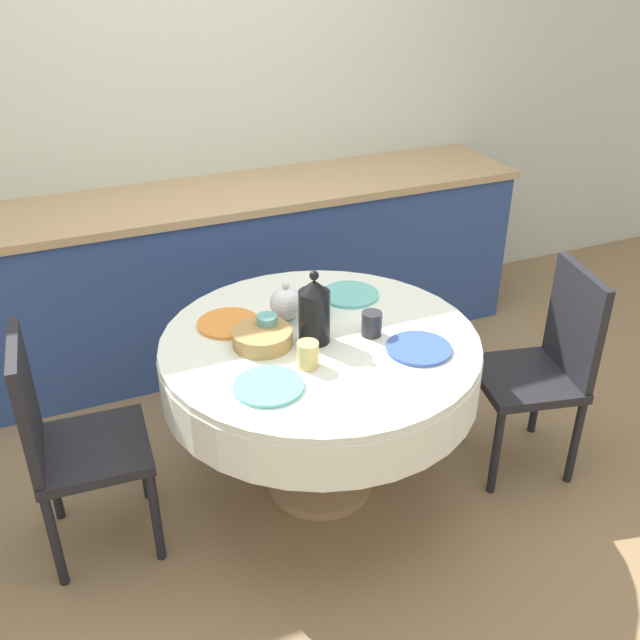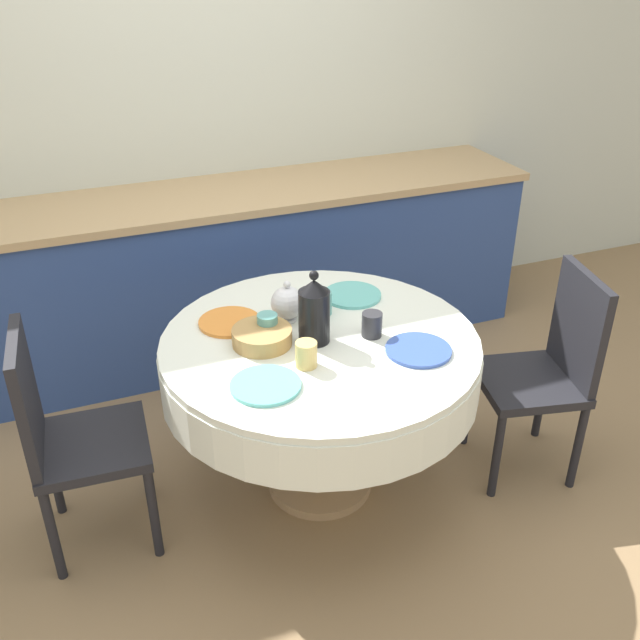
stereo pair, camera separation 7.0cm
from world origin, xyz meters
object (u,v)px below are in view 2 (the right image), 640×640
(chair_left, at_px, (548,365))
(coffee_carafe, at_px, (314,311))
(chair_right, at_px, (67,433))
(teapot, at_px, (288,303))

(chair_left, distance_m, coffee_carafe, 1.04)
(chair_right, distance_m, teapot, 0.95)
(chair_right, bearing_deg, chair_left, 85.53)
(chair_right, bearing_deg, teapot, 101.34)
(chair_left, distance_m, teapot, 1.11)
(coffee_carafe, bearing_deg, chair_left, -11.78)
(chair_left, distance_m, chair_right, 1.91)
(chair_right, height_order, coffee_carafe, coffee_carafe)
(chair_left, bearing_deg, teapot, 81.27)
(coffee_carafe, height_order, teapot, coffee_carafe)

